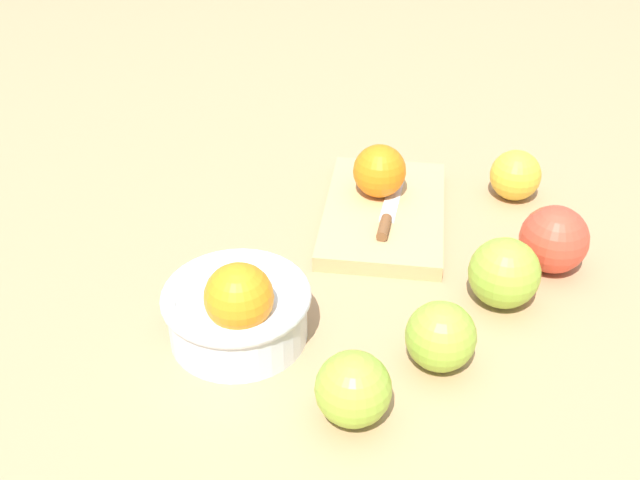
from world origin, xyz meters
The scene contains 10 objects.
ground_plane centered at (0.00, 0.00, 0.00)m, with size 2.40×2.40×0.00m, color tan.
bowl centered at (-0.16, 0.15, 0.04)m, with size 0.16×0.16×0.11m.
cutting_board centered at (0.11, 0.03, 0.01)m, with size 0.26×0.16×0.02m, color tan.
orange_on_board centered at (0.14, 0.05, 0.06)m, with size 0.07×0.07×0.07m, color orange.
knife centered at (0.08, 0.03, 0.03)m, with size 0.16×0.02×0.01m.
apple_front_left centered at (-0.15, -0.07, 0.04)m, with size 0.07×0.07×0.07m, color #8EB738.
apple_front_left_2 centered at (-0.03, -0.13, 0.04)m, with size 0.08×0.08×0.08m, color #8EB738.
apple_front_right centered at (0.05, -0.18, 0.04)m, with size 0.08×0.08×0.08m, color #D6422D.
apple_mid_left centered at (-0.24, 0.01, 0.04)m, with size 0.07×0.07×0.07m, color #8EB738.
apple_front_right_2 centered at (0.21, -0.13, 0.04)m, with size 0.07×0.07×0.07m, color gold.
Camera 1 is at (-0.75, -0.08, 0.57)m, focal length 42.95 mm.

